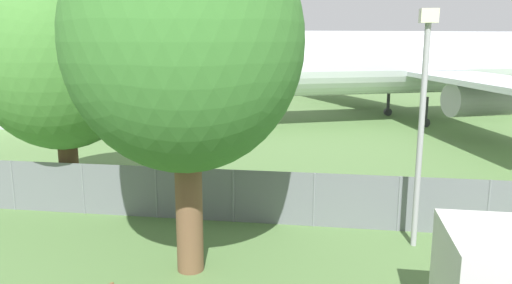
% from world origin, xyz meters
% --- Properties ---
extents(perimeter_fence, '(56.07, 0.07, 1.72)m').
position_xyz_m(perimeter_fence, '(-0.00, 10.88, 0.86)').
color(perimeter_fence, slate).
rests_on(perimeter_fence, ground).
extents(airplane, '(40.61, 32.71, 12.67)m').
position_xyz_m(airplane, '(7.07, 31.99, 4.08)').
color(airplane, silver).
rests_on(airplane, ground).
extents(tree_near_hangar, '(5.57, 5.57, 8.74)m').
position_xyz_m(tree_near_hangar, '(-0.41, 7.40, 5.65)').
color(tree_near_hangar, brown).
rests_on(tree_near_hangar, ground).
extents(tree_left_of_cabin, '(5.48, 5.48, 8.10)m').
position_xyz_m(tree_left_of_cabin, '(-5.90, 11.53, 5.06)').
color(tree_left_of_cabin, brown).
rests_on(tree_left_of_cabin, ground).
extents(light_mast, '(0.44, 0.44, 6.50)m').
position_xyz_m(light_mast, '(5.40, 9.84, 4.07)').
color(light_mast, '#99999E').
rests_on(light_mast, ground).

